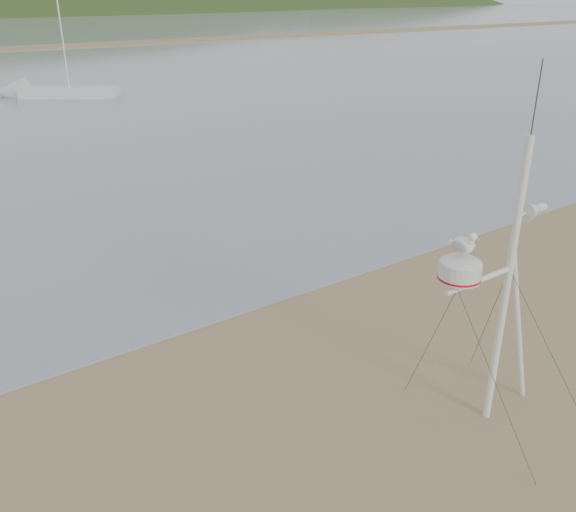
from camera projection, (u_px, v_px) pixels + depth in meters
ground at (216, 509)px, 7.48m from camera, size 560.00×560.00×0.00m
mast_rig at (498, 347)px, 8.56m from camera, size 2.27×2.43×5.13m
sailboat_white_near at (36, 92)px, 36.45m from camera, size 7.13×5.68×7.35m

